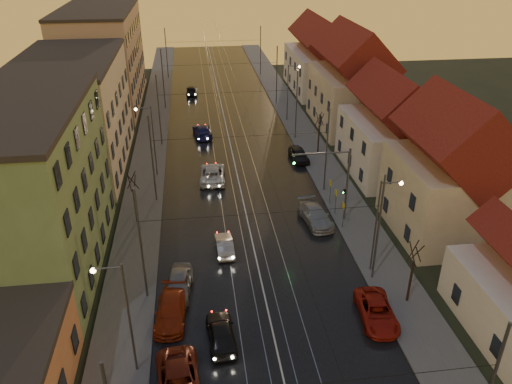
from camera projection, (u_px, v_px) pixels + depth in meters
name	position (u px, v px, depth m)	size (l,w,h in m)	color
ground	(284.00, 381.00, 29.93)	(160.00, 160.00, 0.00)	black
road	(229.00, 139.00, 65.10)	(16.00, 120.00, 0.04)	black
sidewalk_left	(151.00, 142.00, 63.92)	(4.00, 120.00, 0.15)	#4C4C4C
sidewalk_right	(304.00, 135.00, 66.22)	(4.00, 120.00, 0.15)	#4C4C4C
tram_rail_0	(212.00, 139.00, 64.83)	(0.06, 120.00, 0.03)	gray
tram_rail_1	(223.00, 139.00, 64.99)	(0.06, 120.00, 0.03)	gray
tram_rail_2	(235.00, 138.00, 65.17)	(0.06, 120.00, 0.03)	gray
tram_rail_3	(246.00, 138.00, 65.33)	(0.06, 120.00, 0.03)	gray
apartment_left_1	(22.00, 195.00, 37.22)	(10.00, 18.00, 13.00)	#618152
apartment_left_2	(74.00, 116.00, 55.04)	(10.00, 20.00, 12.00)	beige
apartment_left_3	(103.00, 58.00, 75.68)	(10.00, 24.00, 14.00)	tan
house_right_1	(450.00, 176.00, 42.56)	(8.67, 10.20, 10.80)	#BCB290
house_right_2	(392.00, 132.00, 54.37)	(9.18, 12.24, 9.20)	silver
house_right_3	(352.00, 84.00, 67.03)	(9.18, 14.28, 11.50)	#BCB290
house_right_4	(319.00, 60.00, 83.20)	(9.18, 16.32, 10.00)	silver
catenary_pole_l_1	(141.00, 246.00, 34.77)	(0.16, 0.16, 9.00)	#595B60
catenary_pole_r_1	(378.00, 229.00, 36.76)	(0.16, 0.16, 9.00)	#595B60
catenary_pole_l_2	(152.00, 160.00, 47.97)	(0.16, 0.16, 9.00)	#595B60
catenary_pole_r_2	(327.00, 151.00, 49.95)	(0.16, 0.16, 9.00)	#595B60
catenary_pole_l_3	(159.00, 111.00, 61.16)	(0.16, 0.16, 9.00)	#595B60
catenary_pole_r_3	(296.00, 105.00, 63.14)	(0.16, 0.16, 9.00)	#595B60
catenary_pole_l_4	(163.00, 79.00, 74.35)	(0.16, 0.16, 9.00)	#595B60
catenary_pole_r_4	(277.00, 76.00, 76.33)	(0.16, 0.16, 9.00)	#595B60
catenary_pole_l_5	(166.00, 54.00, 90.18)	(0.16, 0.16, 9.00)	#595B60
catenary_pole_r_5	(261.00, 51.00, 92.16)	(0.16, 0.16, 9.00)	#595B60
street_lamp_0	(122.00, 309.00, 28.38)	(1.75, 0.32, 8.00)	#595B60
street_lamp_1	(381.00, 218.00, 37.52)	(1.75, 0.32, 8.00)	#595B60
street_lamp_2	(150.00, 134.00, 53.01)	(1.75, 0.32, 8.00)	#595B60
street_lamp_3	(290.00, 87.00, 69.18)	(1.75, 0.32, 8.00)	#595B60
traffic_light_mast	(337.00, 176.00, 44.55)	(5.30, 0.32, 7.20)	#595B60
bare_tree_0	(134.00, 199.00, 45.19)	(1.09, 1.09, 5.11)	black
bare_tree_1	(412.00, 274.00, 35.24)	(1.09, 1.09, 5.11)	black
bare_tree_2	(319.00, 134.00, 59.88)	(1.09, 1.09, 5.11)	black
driving_car_0	(221.00, 333.00, 32.51)	(1.77, 4.39, 1.50)	black
driving_car_1	(224.00, 245.00, 41.81)	(1.37, 3.94, 1.30)	gray
driving_car_2	(212.00, 174.00, 53.92)	(2.63, 5.70, 1.58)	#BCBCBC
driving_car_3	(202.00, 131.00, 65.54)	(2.15, 5.28, 1.53)	navy
driving_car_4	(192.00, 90.00, 82.59)	(1.77, 4.40, 1.50)	black
parked_left_1	(179.00, 383.00, 28.85)	(2.53, 5.48, 1.52)	#621C10
parked_left_2	(171.00, 310.00, 34.49)	(2.06, 5.06, 1.47)	maroon
parked_left_3	(178.00, 284.00, 36.95)	(1.87, 4.65, 1.58)	gray
parked_right_0	(377.00, 311.00, 34.43)	(2.29, 4.97, 1.38)	#A11A10
parked_right_1	(315.00, 215.00, 46.02)	(2.13, 5.25, 1.52)	#9B9A9F
parked_right_2	(299.00, 155.00, 58.61)	(1.76, 4.38, 1.49)	black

